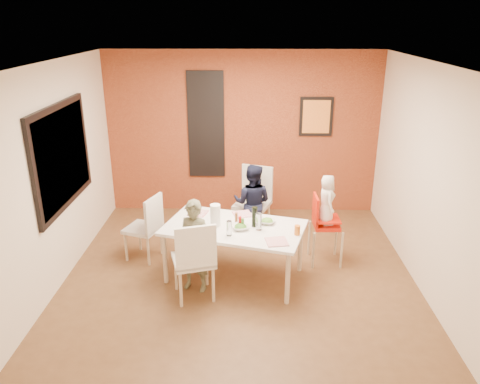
{
  "coord_description": "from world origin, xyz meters",
  "views": [
    {
      "loc": [
        0.12,
        -5.36,
        3.19
      ],
      "look_at": [
        0.0,
        0.3,
        1.05
      ],
      "focal_mm": 35.0,
      "sensor_mm": 36.0,
      "label": 1
    }
  ],
  "objects_px": {
    "chair_left": "(148,224)",
    "toddler": "(327,200)",
    "high_chair": "(323,223)",
    "child_near": "(195,246)",
    "child_far": "(252,203)",
    "chair_far": "(254,197)",
    "chair_near": "(195,257)",
    "paper_towel_roll": "(215,215)",
    "wine_bottle": "(255,217)",
    "dining_table": "(234,231)"
  },
  "relations": [
    {
      "from": "chair_left",
      "to": "child_far",
      "type": "bearing_deg",
      "value": 132.76
    },
    {
      "from": "child_far",
      "to": "toddler",
      "type": "bearing_deg",
      "value": 160.44
    },
    {
      "from": "high_chair",
      "to": "toddler",
      "type": "bearing_deg",
      "value": -88.54
    },
    {
      "from": "chair_near",
      "to": "chair_far",
      "type": "distance_m",
      "value": 2.01
    },
    {
      "from": "chair_far",
      "to": "high_chair",
      "type": "xyz_separation_m",
      "value": [
        0.92,
        -0.91,
        -0.01
      ]
    },
    {
      "from": "chair_far",
      "to": "toddler",
      "type": "xyz_separation_m",
      "value": [
        0.94,
        -0.9,
        0.32
      ]
    },
    {
      "from": "dining_table",
      "to": "child_far",
      "type": "distance_m",
      "value": 1.11
    },
    {
      "from": "child_near",
      "to": "child_far",
      "type": "height_order",
      "value": "child_far"
    },
    {
      "from": "toddler",
      "to": "wine_bottle",
      "type": "height_order",
      "value": "toddler"
    },
    {
      "from": "chair_near",
      "to": "chair_left",
      "type": "xyz_separation_m",
      "value": [
        -0.76,
        1.0,
        -0.05
      ]
    },
    {
      "from": "chair_near",
      "to": "high_chair",
      "type": "height_order",
      "value": "chair_near"
    },
    {
      "from": "child_far",
      "to": "dining_table",
      "type": "bearing_deg",
      "value": 92.17
    },
    {
      "from": "paper_towel_roll",
      "to": "dining_table",
      "type": "bearing_deg",
      "value": -2.45
    },
    {
      "from": "chair_far",
      "to": "wine_bottle",
      "type": "xyz_separation_m",
      "value": [
        -0.01,
        -1.33,
        0.26
      ]
    },
    {
      "from": "chair_left",
      "to": "child_far",
      "type": "height_order",
      "value": "child_far"
    },
    {
      "from": "child_far",
      "to": "wine_bottle",
      "type": "distance_m",
      "value": 1.11
    },
    {
      "from": "child_far",
      "to": "toddler",
      "type": "distance_m",
      "value": 1.22
    },
    {
      "from": "child_near",
      "to": "toddler",
      "type": "bearing_deg",
      "value": 40.92
    },
    {
      "from": "chair_left",
      "to": "child_near",
      "type": "xyz_separation_m",
      "value": [
        0.73,
        -0.76,
        0.07
      ]
    },
    {
      "from": "dining_table",
      "to": "paper_towel_roll",
      "type": "relative_size",
      "value": 6.72
    },
    {
      "from": "chair_left",
      "to": "paper_towel_roll",
      "type": "bearing_deg",
      "value": 84.25
    },
    {
      "from": "paper_towel_roll",
      "to": "chair_far",
      "type": "bearing_deg",
      "value": 69.34
    },
    {
      "from": "chair_far",
      "to": "chair_near",
      "type": "bearing_deg",
      "value": -90.55
    },
    {
      "from": "high_chair",
      "to": "child_far",
      "type": "distance_m",
      "value": 1.16
    },
    {
      "from": "chair_near",
      "to": "paper_towel_roll",
      "type": "relative_size",
      "value": 3.56
    },
    {
      "from": "chair_left",
      "to": "toddler",
      "type": "bearing_deg",
      "value": 108.49
    },
    {
      "from": "chair_far",
      "to": "wine_bottle",
      "type": "bearing_deg",
      "value": -70.35
    },
    {
      "from": "child_far",
      "to": "chair_far",
      "type": "bearing_deg",
      "value": -83.11
    },
    {
      "from": "high_chair",
      "to": "child_near",
      "type": "height_order",
      "value": "child_near"
    },
    {
      "from": "high_chair",
      "to": "paper_towel_roll",
      "type": "bearing_deg",
      "value": 104.56
    },
    {
      "from": "chair_left",
      "to": "dining_table",
      "type": "bearing_deg",
      "value": 88.24
    },
    {
      "from": "chair_far",
      "to": "toddler",
      "type": "bearing_deg",
      "value": -23.7
    },
    {
      "from": "paper_towel_roll",
      "to": "high_chair",
      "type": "bearing_deg",
      "value": 16.4
    },
    {
      "from": "chair_near",
      "to": "child_near",
      "type": "xyz_separation_m",
      "value": [
        -0.03,
        0.25,
        0.02
      ]
    },
    {
      "from": "chair_near",
      "to": "toddler",
      "type": "distance_m",
      "value": 1.95
    },
    {
      "from": "dining_table",
      "to": "wine_bottle",
      "type": "xyz_separation_m",
      "value": [
        0.26,
        0.0,
        0.19
      ]
    },
    {
      "from": "wine_bottle",
      "to": "chair_left",
      "type": "bearing_deg",
      "value": 162.53
    },
    {
      "from": "dining_table",
      "to": "paper_towel_roll",
      "type": "distance_m",
      "value": 0.31
    },
    {
      "from": "high_chair",
      "to": "paper_towel_roll",
      "type": "relative_size",
      "value": 3.4
    },
    {
      "from": "wine_bottle",
      "to": "chair_near",
      "type": "bearing_deg",
      "value": -141.9
    },
    {
      "from": "chair_left",
      "to": "child_far",
      "type": "xyz_separation_m",
      "value": [
        1.43,
        0.62,
        0.08
      ]
    },
    {
      "from": "chair_far",
      "to": "child_far",
      "type": "xyz_separation_m",
      "value": [
        -0.03,
        -0.25,
        0.0
      ]
    },
    {
      "from": "chair_near",
      "to": "high_chair",
      "type": "xyz_separation_m",
      "value": [
        1.63,
        0.97,
        0.01
      ]
    },
    {
      "from": "high_chair",
      "to": "child_near",
      "type": "xyz_separation_m",
      "value": [
        -1.65,
        -0.72,
        0.0
      ]
    },
    {
      "from": "chair_far",
      "to": "wine_bottle",
      "type": "height_order",
      "value": "chair_far"
    },
    {
      "from": "chair_left",
      "to": "toddler",
      "type": "distance_m",
      "value": 2.44
    },
    {
      "from": "dining_table",
      "to": "wine_bottle",
      "type": "relative_size",
      "value": 7.35
    },
    {
      "from": "child_far",
      "to": "paper_towel_roll",
      "type": "xyz_separation_m",
      "value": [
        -0.47,
        -1.07,
        0.26
      ]
    },
    {
      "from": "child_near",
      "to": "child_far",
      "type": "distance_m",
      "value": 1.55
    },
    {
      "from": "child_far",
      "to": "wine_bottle",
      "type": "xyz_separation_m",
      "value": [
        0.02,
        -1.08,
        0.25
      ]
    }
  ]
}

